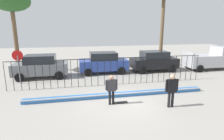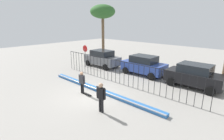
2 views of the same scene
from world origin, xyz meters
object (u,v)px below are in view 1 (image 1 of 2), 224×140
skateboard (120,102)px  stop_sign (18,62)px  palm_tree_short (11,3)px  camera_operator (172,88)px  parked_car_blue (103,63)px  parked_car_black (154,61)px  pickup_truck (211,59)px  skateboarder (111,87)px  parked_car_gray (41,66)px

skateboard → stop_sign: bearing=140.1°
stop_sign → palm_tree_short: size_ratio=0.35×
camera_operator → palm_tree_short: (-10.00, 9.94, 5.07)m
parked_car_blue → palm_tree_short: palm_tree_short is taller
parked_car_black → pickup_truck: (5.81, -0.41, 0.06)m
parked_car_black → parked_car_blue: bearing=-179.7°
parked_car_black → palm_tree_short: 13.70m
camera_operator → parked_car_blue: parked_car_blue is taller
skateboard → pickup_truck: size_ratio=0.17×
skateboarder → stop_sign: stop_sign is taller
parked_car_black → skateboard: bearing=-123.8°
skateboarder → parked_car_black: (5.50, 6.83, -0.02)m
pickup_truck → stop_sign: (-17.23, -1.36, 0.58)m
parked_car_gray → pickup_truck: (15.94, -0.06, 0.06)m
parked_car_black → stop_sign: size_ratio=1.72×
camera_operator → pickup_truck: size_ratio=0.38×
skateboard → parked_car_gray: bearing=126.7°
skateboarder → skateboard: size_ratio=2.06×
camera_operator → palm_tree_short: palm_tree_short is taller
skateboard → stop_sign: stop_sign is taller
pickup_truck → stop_sign: bearing=-177.6°
parked_car_blue → palm_tree_short: size_ratio=0.60×
skateboarder → palm_tree_short: size_ratio=0.23×
parked_car_gray → stop_sign: size_ratio=1.72×
palm_tree_short → stop_sign: bearing=-74.5°
parked_car_black → pickup_truck: pickup_truck is taller
camera_operator → parked_car_black: size_ratio=0.42×
camera_operator → parked_car_gray: size_ratio=0.42×
skateboarder → skateboard: 1.06m
skateboarder → camera_operator: 3.14m
skateboarder → camera_operator: camera_operator is taller
parked_car_blue → camera_operator: bearing=-74.7°
skateboarder → skateboard: bearing=-16.0°
parked_car_gray → parked_car_blue: 5.31m
pickup_truck → palm_tree_short: bearing=170.0°
camera_operator → pickup_truck: (8.32, 7.37, -0.04)m
parked_car_blue → pickup_truck: bearing=-4.2°
camera_operator → parked_car_gray: 10.65m
skateboarder → parked_car_blue: size_ratio=0.38×
camera_operator → palm_tree_short: 14.98m
skateboard → palm_tree_short: 13.18m
parked_car_gray → parked_car_black: 10.13m
skateboard → parked_car_black: parked_car_black is taller
parked_car_blue → stop_sign: (-6.57, -1.95, 0.64)m
pickup_truck → palm_tree_short: (-18.32, 2.56, 5.11)m
parked_car_gray → skateboarder: bearing=-53.2°
camera_operator → parked_car_blue: 8.30m
skateboard → stop_sign: 8.31m
parked_car_blue → pickup_truck: pickup_truck is taller
parked_car_blue → palm_tree_short: (-7.66, 1.97, 5.17)m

